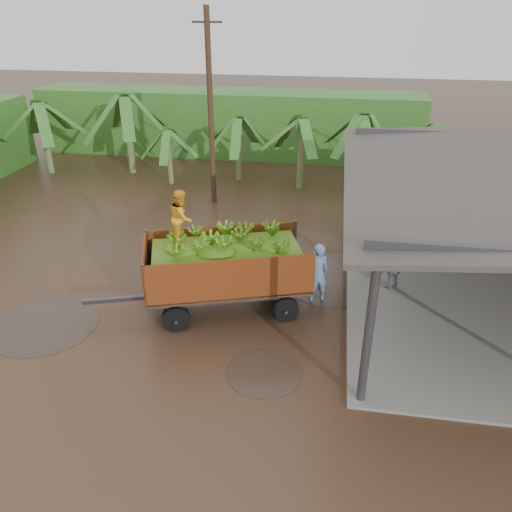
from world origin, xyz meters
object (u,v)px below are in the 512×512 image
(banana_trailer, at_px, (226,265))
(utility_pole, at_px, (211,110))
(man_blue, at_px, (317,273))
(man_grey, at_px, (394,268))

(banana_trailer, distance_m, utility_pole, 9.13)
(man_blue, distance_m, man_grey, 2.52)
(man_grey, distance_m, utility_pole, 10.43)
(man_blue, relative_size, man_grey, 1.20)
(man_grey, bearing_deg, banana_trailer, -13.50)
(banana_trailer, distance_m, man_blue, 2.77)
(banana_trailer, height_order, utility_pole, utility_pole)
(man_blue, distance_m, utility_pole, 9.61)
(man_blue, height_order, man_grey, man_blue)
(banana_trailer, bearing_deg, utility_pole, 87.77)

